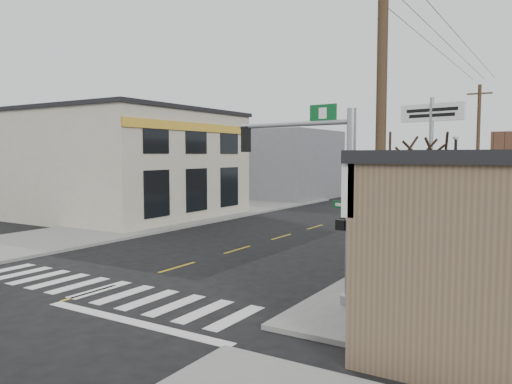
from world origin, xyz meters
The scene contains 18 objects.
ground centered at (0.00, 0.00, 0.00)m, with size 140.00×140.00×0.00m, color black.
sidewalk_right centered at (9.00, 13.00, 0.07)m, with size 6.00×38.00×0.13m, color slate.
sidewalk_left centered at (-9.00, 13.00, 0.07)m, with size 6.00×38.00×0.13m, color slate.
center_line centered at (0.00, 8.00, 0.01)m, with size 0.12×56.00×0.01m, color gold.
crosswalk centered at (0.00, 0.40, 0.01)m, with size 11.00×2.20×0.01m, color silver.
left_building centered at (-13.00, 14.00, 3.40)m, with size 12.00×12.00×6.80m, color #BFB69F.
bldg_distant_left centered at (-11.00, 32.00, 3.20)m, with size 9.00×10.00×6.40m, color slate.
traffic_signal_pole centered at (6.56, 2.58, 3.34)m, with size 4.24×0.36×5.37m.
guide_sign centered at (7.59, 7.23, 1.93)m, with size 1.59×0.13×2.77m.
fire_hydrant centered at (7.26, 6.21, 0.53)m, with size 0.23×0.23×0.73m.
ped_crossing_sign centered at (8.20, 10.77, 2.16)m, with size 1.16×0.08×3.00m.
lamp_post centered at (7.96, 13.50, 2.98)m, with size 0.64×0.50×4.90m.
dance_center_sign centered at (6.50, 15.11, 5.21)m, with size 3.18×0.20×6.75m.
bare_tree centered at (8.64, 3.81, 4.38)m, with size 2.70×2.70×5.41m.
shrub_front centered at (10.06, 3.87, 0.68)m, with size 1.45×1.45×1.09m, color #1C3A17.
shrub_back centered at (9.61, 9.43, 0.56)m, with size 1.14×1.14×0.86m, color black.
utility_pole_near centered at (7.98, 2.59, 5.33)m, with size 1.76×0.26×10.14m.
utility_pole_far centered at (7.52, 23.14, 4.35)m, with size 1.43×0.21×8.23m.
Camera 1 is at (11.93, -9.89, 4.14)m, focal length 35.00 mm.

